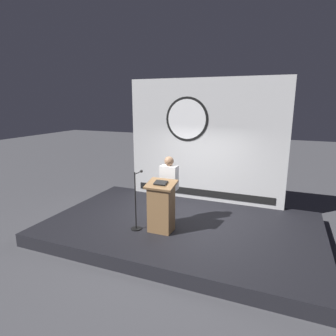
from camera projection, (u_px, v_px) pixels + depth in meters
name	position (u px, v px, depth m)	size (l,w,h in m)	color
ground_plane	(182.00, 234.00, 7.09)	(40.00, 40.00, 0.00)	#4C4C51
stage_platform	(182.00, 228.00, 7.06)	(6.40, 4.00, 0.30)	black
banner_display	(204.00, 141.00, 8.29)	(4.57, 0.12, 3.51)	silver
podium	(161.00, 207.00, 6.46)	(0.64, 0.50, 1.17)	olive
speaker_person	(169.00, 190.00, 6.83)	(0.40, 0.26, 1.64)	black
microphone_stand	(137.00, 210.00, 6.60)	(0.24, 0.47, 1.35)	black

